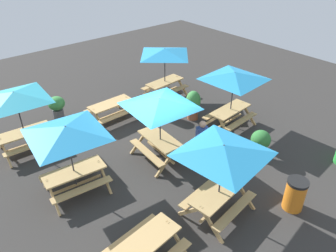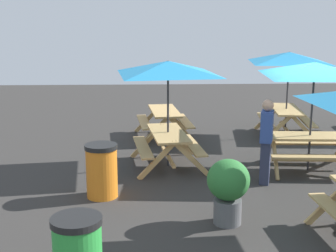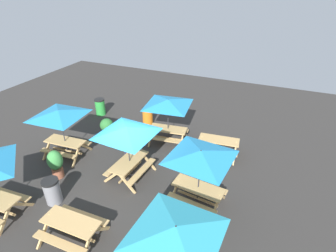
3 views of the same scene
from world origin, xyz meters
name	(u,v)px [view 3 (image 3 of 3)]	position (x,y,z in m)	size (l,w,h in m)	color
ground_plane	(130,179)	(0.00, 0.00, 0.00)	(26.95, 26.95, 0.00)	#33302D
picnic_table_0	(168,106)	(-0.32, -3.17, 1.99)	(2.81, 2.81, 2.34)	tan
picnic_table_1	(127,135)	(0.07, -0.19, 1.99)	(2.82, 2.82, 2.34)	tan
picnic_table_2	(59,117)	(3.50, -0.33, 1.99)	(2.82, 2.82, 2.34)	tan
picnic_table_4	(200,158)	(-2.90, 0.17, 1.99)	(2.81, 2.81, 2.34)	tan
picnic_table_5	(72,226)	(0.18, 3.11, 0.56)	(1.83, 1.56, 0.81)	tan
picnic_table_6	(176,235)	(-3.25, 3.23, 1.99)	(2.82, 2.82, 2.34)	tan
picnic_table_7	(219,143)	(-2.83, -3.17, 0.56)	(1.93, 1.69, 0.81)	tan
trash_bin_green	(100,107)	(4.59, -4.41, 0.49)	(0.59, 0.59, 0.98)	green
trash_bin_orange	(148,116)	(1.45, -4.44, 0.49)	(0.59, 0.59, 0.98)	orange
trash_bin_gray	(52,191)	(1.90, 2.15, 0.49)	(0.59, 0.59, 0.98)	gray
potted_plant_0	(107,127)	(2.68, -2.36, 0.61)	(0.67, 0.67, 1.05)	#59595B
potted_plant_1	(56,163)	(2.78, 1.02, 0.70)	(0.60, 0.60, 1.25)	#935138
person_standing	(127,140)	(0.88, -1.33, 0.89)	(0.41, 0.32, 1.67)	#2D334C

